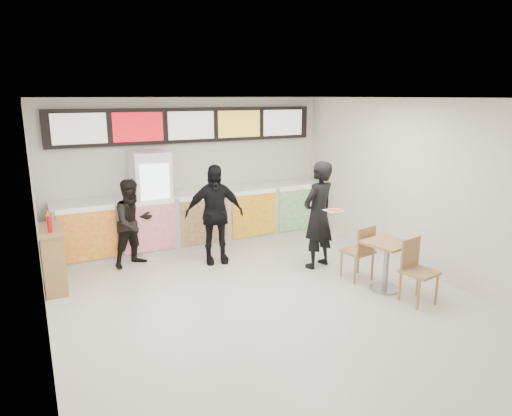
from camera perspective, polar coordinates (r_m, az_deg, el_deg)
floor at (r=6.98m, az=1.69°, el=-11.87°), size 7.00×7.00×0.00m
ceiling at (r=6.29m, az=1.89°, el=13.58°), size 7.00×7.00×0.00m
wall_back at (r=9.64m, az=-8.18°, el=4.59°), size 6.00×0.00×6.00m
wall_left at (r=5.74m, az=-25.65°, el=-3.02°), size 0.00×7.00×7.00m
wall_right at (r=8.30m, az=20.35°, el=2.37°), size 0.00×7.00×7.00m
service_counter at (r=9.45m, az=-7.20°, el=-1.32°), size 5.56×0.77×1.14m
menu_board at (r=9.45m, az=-8.21°, el=10.21°), size 5.50×0.14×0.70m
drinks_fridge at (r=9.11m, az=-12.86°, el=0.64°), size 0.70×0.67×2.00m
mirror_panel at (r=8.08m, az=-26.25°, el=3.31°), size 0.01×2.00×1.50m
customer_main at (r=8.18m, az=7.79°, el=-0.88°), size 0.81×0.65×1.93m
customer_left at (r=8.53m, az=-15.11°, el=-1.80°), size 0.94×0.84×1.60m
customer_mid at (r=8.38m, az=-5.24°, el=-0.77°), size 1.15×0.65×1.84m
pizza_slice at (r=7.78m, az=9.70°, el=-0.27°), size 0.36×0.36×0.02m
cafe_table at (r=7.53m, az=16.03°, el=-5.86°), size 0.75×1.69×0.96m
condiment_ledge at (r=7.97m, az=-24.04°, el=-5.77°), size 0.37×0.90×1.21m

